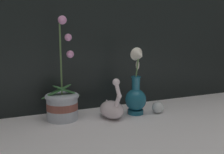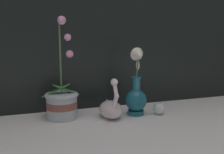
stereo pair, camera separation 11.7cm
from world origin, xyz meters
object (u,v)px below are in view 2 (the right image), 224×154
object	(u,v)px
swan_figurine	(111,108)
blue_vase	(136,94)
orchid_potted_plant	(62,101)
glass_sphere	(159,109)

from	to	relation	value
swan_figurine	blue_vase	size ratio (longest dim) A/B	0.60
orchid_potted_plant	swan_figurine	size ratio (longest dim) A/B	2.40
swan_figurine	glass_sphere	world-z (taller)	swan_figurine
orchid_potted_plant	swan_figurine	distance (m)	0.23
swan_figurine	blue_vase	world-z (taller)	blue_vase
orchid_potted_plant	swan_figurine	world-z (taller)	orchid_potted_plant
swan_figurine	blue_vase	xyz separation A→B (m)	(0.13, 0.01, 0.06)
swan_figurine	blue_vase	distance (m)	0.15
blue_vase	glass_sphere	size ratio (longest dim) A/B	5.61
orchid_potted_plant	glass_sphere	size ratio (longest dim) A/B	8.03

